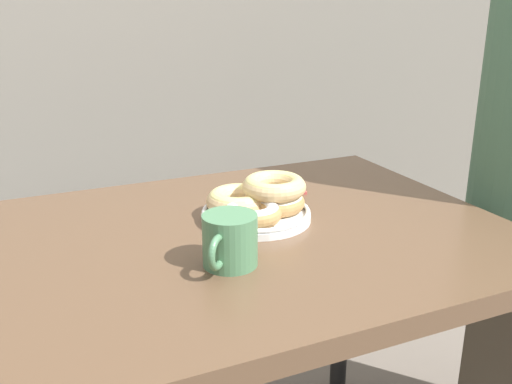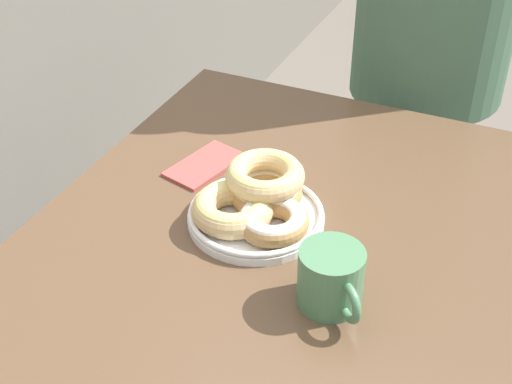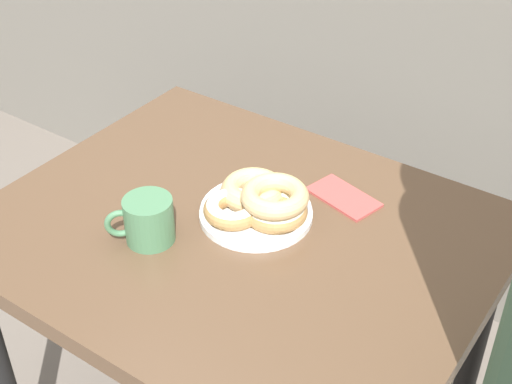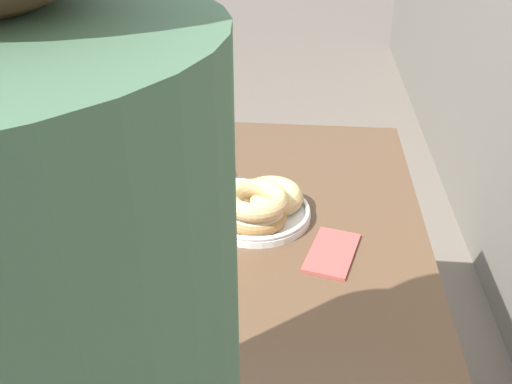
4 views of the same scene
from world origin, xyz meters
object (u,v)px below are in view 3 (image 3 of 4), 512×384
object	(u,v)px
dining_table	(239,262)
donut_plate	(259,202)
coffee_mug	(148,220)
napkin	(344,197)

from	to	relation	value
dining_table	donut_plate	bearing A→B (deg)	71.25
coffee_mug	napkin	xyz separation A→B (m)	(0.24, 0.32, -0.04)
donut_plate	coffee_mug	xyz separation A→B (m)	(-0.13, -0.17, 0.01)
napkin	dining_table	bearing A→B (deg)	-121.67
dining_table	napkin	world-z (taller)	napkin
dining_table	donut_plate	size ratio (longest dim) A/B	3.92
donut_plate	napkin	bearing A→B (deg)	54.83
donut_plate	coffee_mug	world-z (taller)	coffee_mug
coffee_mug	napkin	distance (m)	0.41
dining_table	coffee_mug	bearing A→B (deg)	-132.60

